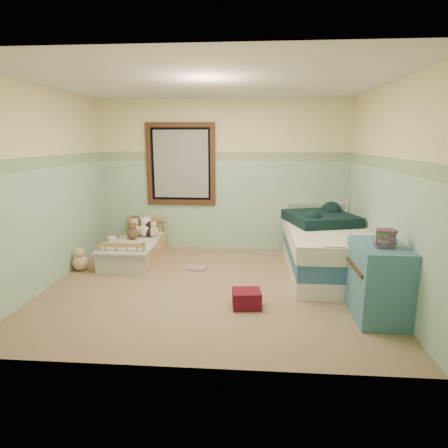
# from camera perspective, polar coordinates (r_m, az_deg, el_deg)

# --- Properties ---
(floor) EXTENTS (4.20, 3.60, 0.02)m
(floor) POSITION_cam_1_polar(r_m,az_deg,el_deg) (4.99, -1.87, -9.41)
(floor) COLOR #896D4C
(floor) RESTS_ON ground
(ceiling) EXTENTS (4.20, 3.60, 0.02)m
(ceiling) POSITION_cam_1_polar(r_m,az_deg,el_deg) (4.68, -2.10, 20.60)
(ceiling) COLOR silver
(ceiling) RESTS_ON wall_back
(wall_back) EXTENTS (4.20, 0.04, 2.50)m
(wall_back) POSITION_cam_1_polar(r_m,az_deg,el_deg) (6.45, -0.20, 7.14)
(wall_back) COLOR beige
(wall_back) RESTS_ON floor
(wall_front) EXTENTS (4.20, 0.04, 2.50)m
(wall_front) POSITION_cam_1_polar(r_m,az_deg,el_deg) (2.91, -5.91, 0.56)
(wall_front) COLOR beige
(wall_front) RESTS_ON floor
(wall_left) EXTENTS (0.04, 3.60, 2.50)m
(wall_left) POSITION_cam_1_polar(r_m,az_deg,el_deg) (5.33, -25.14, 4.85)
(wall_left) COLOR beige
(wall_left) RESTS_ON floor
(wall_right) EXTENTS (0.04, 3.60, 2.50)m
(wall_right) POSITION_cam_1_polar(r_m,az_deg,el_deg) (4.90, 23.30, 4.45)
(wall_right) COLOR beige
(wall_right) RESTS_ON floor
(wainscot_mint) EXTENTS (4.20, 0.01, 1.50)m
(wainscot_mint) POSITION_cam_1_polar(r_m,az_deg,el_deg) (6.50, -0.21, 2.74)
(wainscot_mint) COLOR #92BC9E
(wainscot_mint) RESTS_ON floor
(border_strip) EXTENTS (4.20, 0.01, 0.15)m
(border_strip) POSITION_cam_1_polar(r_m,az_deg,el_deg) (6.41, -0.21, 10.02)
(border_strip) COLOR #3D6F3A
(border_strip) RESTS_ON wall_back
(window_frame) EXTENTS (1.16, 0.06, 1.36)m
(window_frame) POSITION_cam_1_polar(r_m,az_deg,el_deg) (6.49, -6.48, 8.87)
(window_frame) COLOR #452213
(window_frame) RESTS_ON wall_back
(window_blinds) EXTENTS (0.92, 0.01, 1.12)m
(window_blinds) POSITION_cam_1_polar(r_m,az_deg,el_deg) (6.50, -6.46, 8.87)
(window_blinds) COLOR #AFAFA7
(window_blinds) RESTS_ON window_frame
(toddler_bed_frame) EXTENTS (0.69, 1.38, 0.18)m
(toddler_bed_frame) POSITION_cam_1_polar(r_m,az_deg,el_deg) (6.19, -12.93, -4.37)
(toddler_bed_frame) COLOR olive
(toddler_bed_frame) RESTS_ON floor
(toddler_mattress) EXTENTS (0.63, 1.32, 0.12)m
(toddler_mattress) POSITION_cam_1_polar(r_m,az_deg,el_deg) (6.15, -13.00, -3.05)
(toddler_mattress) COLOR white
(toddler_mattress) RESTS_ON toddler_bed_frame
(patchwork_quilt) EXTENTS (0.75, 0.69, 0.03)m
(patchwork_quilt) POSITION_cam_1_polar(r_m,az_deg,el_deg) (5.74, -14.30, -3.45)
(patchwork_quilt) COLOR #90ACDA
(patchwork_quilt) RESTS_ON toddler_mattress
(plush_bed_brown) EXTENTS (0.20, 0.20, 0.20)m
(plush_bed_brown) POSITION_cam_1_polar(r_m,az_deg,el_deg) (6.62, -13.03, -0.51)
(plush_bed_brown) COLOR brown
(plush_bed_brown) RESTS_ON toddler_mattress
(plush_bed_white) EXTENTS (0.20, 0.20, 0.20)m
(plush_bed_white) POSITION_cam_1_polar(r_m,az_deg,el_deg) (6.56, -11.37, -0.57)
(plush_bed_white) COLOR white
(plush_bed_white) RESTS_ON toddler_mattress
(plush_bed_tan) EXTENTS (0.20, 0.20, 0.20)m
(plush_bed_tan) POSITION_cam_1_polar(r_m,az_deg,el_deg) (6.40, -13.19, -0.95)
(plush_bed_tan) COLOR #DEB683
(plush_bed_tan) RESTS_ON toddler_mattress
(plush_bed_dark) EXTENTS (0.18, 0.18, 0.18)m
(plush_bed_dark) POSITION_cam_1_polar(r_m,az_deg,el_deg) (6.34, -11.20, -1.12)
(plush_bed_dark) COLOR black
(plush_bed_dark) RESTS_ON toddler_mattress
(plush_floor_cream) EXTENTS (0.23, 0.23, 0.23)m
(plush_floor_cream) POSITION_cam_1_polar(r_m,az_deg,el_deg) (6.44, -16.30, -3.67)
(plush_floor_cream) COLOR white
(plush_floor_cream) RESTS_ON floor
(plush_floor_tan) EXTENTS (0.23, 0.23, 0.23)m
(plush_floor_tan) POSITION_cam_1_polar(r_m,az_deg,el_deg) (5.90, -20.60, -5.44)
(plush_floor_tan) COLOR #DEB683
(plush_floor_tan) RESTS_ON floor
(twin_bed_frame) EXTENTS (1.03, 2.06, 0.22)m
(twin_bed_frame) POSITION_cam_1_polar(r_m,az_deg,el_deg) (5.62, 14.88, -6.00)
(twin_bed_frame) COLOR white
(twin_bed_frame) RESTS_ON floor
(twin_boxspring) EXTENTS (1.03, 2.06, 0.22)m
(twin_boxspring) POSITION_cam_1_polar(r_m,az_deg,el_deg) (5.55, 15.00, -3.84)
(twin_boxspring) COLOR #265381
(twin_boxspring) RESTS_ON twin_bed_frame
(twin_mattress) EXTENTS (1.07, 2.10, 0.22)m
(twin_mattress) POSITION_cam_1_polar(r_m,az_deg,el_deg) (5.49, 15.13, -1.64)
(twin_mattress) COLOR #EFE8CF
(twin_mattress) RESTS_ON twin_boxspring
(teal_blanket) EXTENTS (1.10, 1.13, 0.14)m
(teal_blanket) POSITION_cam_1_polar(r_m,az_deg,el_deg) (5.74, 14.20, 0.84)
(teal_blanket) COLOR black
(teal_blanket) RESTS_ON twin_mattress
(dresser) EXTENTS (0.50, 0.79, 0.79)m
(dresser) POSITION_cam_1_polar(r_m,az_deg,el_deg) (4.36, 22.03, -7.89)
(dresser) COLOR teal
(dresser) RESTS_ON floor
(book_stack) EXTENTS (0.21, 0.18, 0.18)m
(book_stack) POSITION_cam_1_polar(r_m,az_deg,el_deg) (4.14, 22.98, -2.00)
(book_stack) COLOR brown
(book_stack) RESTS_ON dresser
(red_pillow) EXTENTS (0.34, 0.31, 0.20)m
(red_pillow) POSITION_cam_1_polar(r_m,az_deg,el_deg) (4.38, 3.40, -11.10)
(red_pillow) COLOR #A41834
(red_pillow) RESTS_ON floor
(floor_book) EXTENTS (0.33, 0.29, 0.03)m
(floor_book) POSITION_cam_1_polar(r_m,az_deg,el_deg) (5.64, -4.10, -6.54)
(floor_book) COLOR orange
(floor_book) RESTS_ON floor
(extra_plush_0) EXTENTS (0.18, 0.18, 0.18)m
(extra_plush_0) POSITION_cam_1_polar(r_m,az_deg,el_deg) (6.32, -10.47, -1.13)
(extra_plush_0) COLOR #DEB683
(extra_plush_0) RESTS_ON toddler_mattress
(extra_plush_1) EXTENTS (0.18, 0.18, 0.18)m
(extra_plush_1) POSITION_cam_1_polar(r_m,az_deg,el_deg) (6.23, -13.48, -1.43)
(extra_plush_1) COLOR brown
(extra_plush_1) RESTS_ON toddler_mattress
(extra_plush_2) EXTENTS (0.22, 0.22, 0.22)m
(extra_plush_2) POSITION_cam_1_polar(r_m,az_deg,el_deg) (6.36, -11.68, -0.91)
(extra_plush_2) COLOR white
(extra_plush_2) RESTS_ON toddler_mattress
(extra_plush_3) EXTENTS (0.17, 0.17, 0.17)m
(extra_plush_3) POSITION_cam_1_polar(r_m,az_deg,el_deg) (6.60, -11.59, -0.62)
(extra_plush_3) COLOR brown
(extra_plush_3) RESTS_ON toddler_mattress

